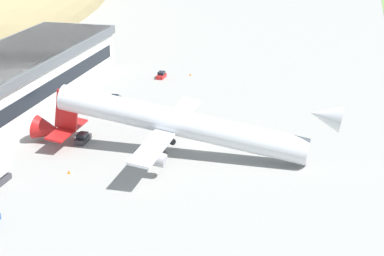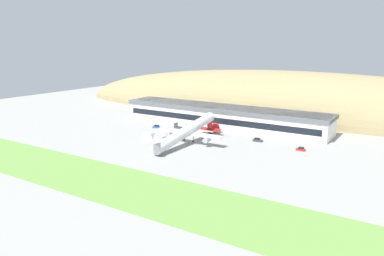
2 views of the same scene
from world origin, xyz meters
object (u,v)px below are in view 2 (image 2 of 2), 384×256
object	(u,v)px
service_car_3	(157,127)
service_car_2	(210,135)
terminal_building	(222,115)
service_car_0	(301,149)
traffic_cone_0	(183,133)
cargo_airplane	(187,132)
traffic_cone_1	(306,155)
fuel_truck	(181,126)
service_car_1	(258,140)

from	to	relation	value
service_car_3	service_car_2	bearing A→B (deg)	-0.05
terminal_building	service_car_0	xyz separation A→B (m)	(49.88, -24.28, -5.49)
service_car_2	traffic_cone_0	bearing A→B (deg)	-165.99
cargo_airplane	service_car_2	xyz separation A→B (m)	(1.58, 17.94, -4.89)
cargo_airplane	service_car_0	size ratio (longest dim) A/B	14.77
service_car_3	terminal_building	bearing A→B (deg)	40.30
terminal_building	traffic_cone_0	size ratio (longest dim) A/B	198.04
service_car_0	traffic_cone_1	size ratio (longest dim) A/B	6.37
fuel_truck	service_car_0	bearing A→B (deg)	-6.41
service_car_3	traffic_cone_1	xyz separation A→B (m)	(80.49, -7.96, -0.37)
cargo_airplane	traffic_cone_0	size ratio (longest dim) A/B	94.05
terminal_building	service_car_1	bearing A→B (deg)	-34.76
service_car_3	cargo_airplane	bearing A→B (deg)	-30.30
service_car_1	cargo_airplane	bearing A→B (deg)	-140.31
cargo_airplane	service_car_3	xyz separation A→B (m)	(-30.75, 17.97, -4.94)
fuel_truck	traffic_cone_0	size ratio (longest dim) A/B	12.44
traffic_cone_1	service_car_1	bearing A→B (deg)	156.95
service_car_2	service_car_3	bearing A→B (deg)	179.95
traffic_cone_1	terminal_building	bearing A→B (deg)	150.34
service_car_0	traffic_cone_0	size ratio (longest dim) A/B	6.37
cargo_airplane	service_car_3	distance (m)	35.95
service_car_1	service_car_3	size ratio (longest dim) A/B	0.95
terminal_building	cargo_airplane	bearing A→B (deg)	-84.35
service_car_1	traffic_cone_1	distance (m)	27.08
service_car_2	cargo_airplane	bearing A→B (deg)	-95.02
service_car_0	service_car_3	xyz separation A→B (m)	(-76.61, 1.62, 0.00)
service_car_3	traffic_cone_0	distance (m)	19.18
service_car_2	traffic_cone_1	size ratio (longest dim) A/B	7.57
service_car_0	traffic_cone_1	distance (m)	7.44
terminal_building	cargo_airplane	world-z (taller)	cargo_airplane
service_car_1	terminal_building	bearing A→B (deg)	145.24
service_car_1	service_car_2	world-z (taller)	service_car_2
terminal_building	traffic_cone_1	bearing A→B (deg)	-29.66
terminal_building	traffic_cone_0	bearing A→B (deg)	-106.77
service_car_0	service_car_1	distance (m)	21.45
service_car_1	traffic_cone_0	distance (m)	37.20
terminal_building	traffic_cone_1	size ratio (longest dim) A/B	198.04
service_car_2	fuel_truck	world-z (taller)	fuel_truck
service_car_3	fuel_truck	world-z (taller)	fuel_truck
service_car_0	service_car_3	distance (m)	76.62
terminal_building	cargo_airplane	size ratio (longest dim) A/B	2.11
service_car_3	traffic_cone_1	bearing A→B (deg)	-5.65
service_car_0	service_car_2	distance (m)	44.31
service_car_1	traffic_cone_1	size ratio (longest dim) A/B	7.62
fuel_truck	traffic_cone_0	bearing A→B (deg)	-50.45
service_car_1	service_car_3	world-z (taller)	service_car_1
service_car_2	traffic_cone_0	size ratio (longest dim) A/B	7.57
cargo_airplane	service_car_1	xyz separation A→B (m)	(24.83, 20.61, -4.92)
cargo_airplane	service_car_3	world-z (taller)	cargo_airplane
fuel_truck	traffic_cone_1	distance (m)	70.48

